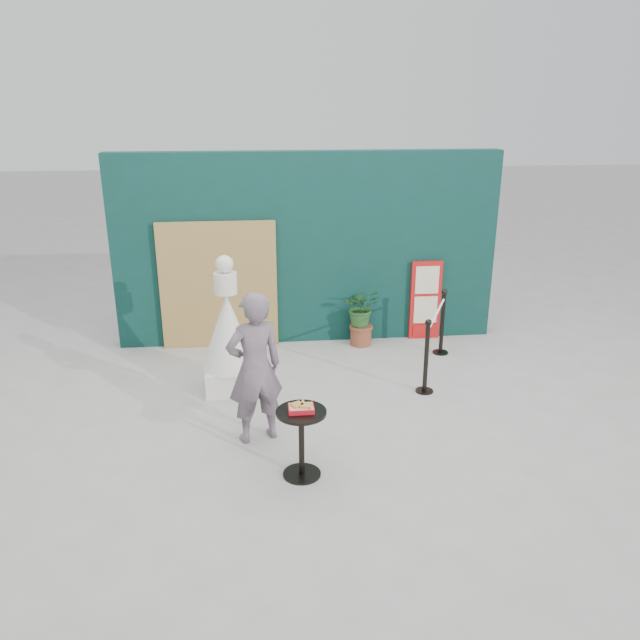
% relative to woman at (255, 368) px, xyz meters
% --- Properties ---
extents(ground, '(60.00, 60.00, 0.00)m').
position_rel_woman_xyz_m(ground, '(0.86, 0.02, -0.89)').
color(ground, '#ADAAA5').
rests_on(ground, ground).
extents(back_wall, '(6.00, 0.30, 3.00)m').
position_rel_woman_xyz_m(back_wall, '(0.86, 3.17, 0.61)').
color(back_wall, '#0A3129').
rests_on(back_wall, ground).
extents(bamboo_fence, '(1.80, 0.08, 2.00)m').
position_rel_woman_xyz_m(bamboo_fence, '(-0.54, 2.96, 0.11)').
color(bamboo_fence, tan).
rests_on(bamboo_fence, ground).
extents(woman, '(0.75, 0.62, 1.78)m').
position_rel_woman_xyz_m(woman, '(0.00, 0.00, 0.00)').
color(woman, slate).
rests_on(woman, ground).
extents(menu_board, '(0.50, 0.07, 1.30)m').
position_rel_woman_xyz_m(menu_board, '(2.76, 2.97, -0.24)').
color(menu_board, red).
rests_on(menu_board, ground).
extents(statue, '(0.73, 0.73, 1.87)m').
position_rel_woman_xyz_m(statue, '(-0.35, 1.33, -0.13)').
color(statue, white).
rests_on(statue, ground).
extents(cafe_table, '(0.52, 0.52, 0.75)m').
position_rel_woman_xyz_m(cafe_table, '(0.46, -0.80, -0.39)').
color(cafe_table, black).
rests_on(cafe_table, ground).
extents(food_basket, '(0.26, 0.19, 0.11)m').
position_rel_woman_xyz_m(food_basket, '(0.46, -0.80, -0.10)').
color(food_basket, red).
rests_on(food_basket, cafe_table).
extents(planter, '(0.55, 0.48, 0.94)m').
position_rel_woman_xyz_m(planter, '(1.68, 2.79, -0.35)').
color(planter, brown).
rests_on(planter, ground).
extents(stanchion_barrier, '(0.84, 1.54, 1.03)m').
position_rel_woman_xyz_m(stanchion_barrier, '(2.55, 1.65, -0.40)').
color(stanchion_barrier, black).
rests_on(stanchion_barrier, ground).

